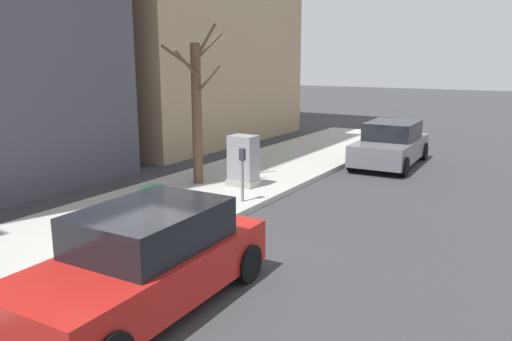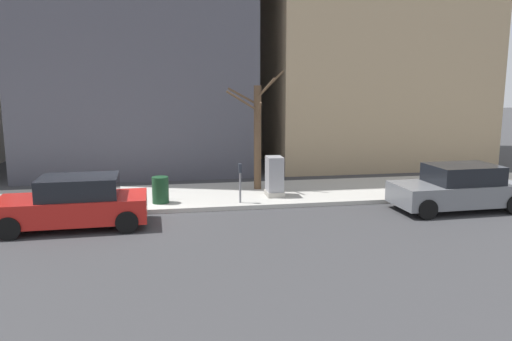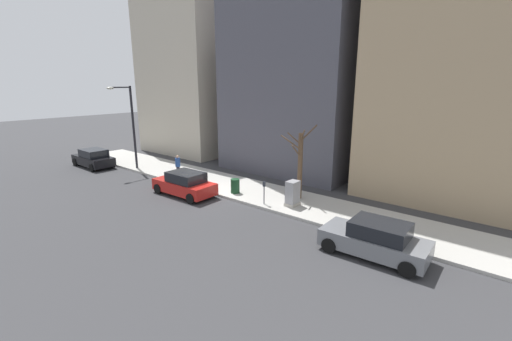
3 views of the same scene
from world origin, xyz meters
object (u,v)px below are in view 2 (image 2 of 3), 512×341
utility_box (274,177)px  bare_tree (257,133)px  parked_car_grey (458,188)px  trash_bin (160,190)px  parking_meter (240,179)px  parked_car_red (75,203)px

utility_box → bare_tree: size_ratio=0.32×
parked_car_grey → trash_bin: size_ratio=4.73×
parking_meter → trash_bin: (0.45, 2.67, -0.38)m
parking_meter → trash_bin: 2.74m
utility_box → bare_tree: 1.98m
parking_meter → utility_box: utility_box is taller
parked_car_red → parking_meter: parked_car_red is taller
parking_meter → bare_tree: size_ratio=0.30×
parking_meter → utility_box: bearing=-58.2°
parked_car_grey → trash_bin: (2.10, 9.74, -0.14)m
utility_box → trash_bin: bearing=95.6°
parked_car_red → trash_bin: (2.03, -2.42, -0.14)m
parked_car_grey → utility_box: size_ratio=2.98×
parked_car_grey → trash_bin: bearing=75.8°
parked_car_grey → trash_bin: parked_car_grey is taller
parking_meter → trash_bin: size_ratio=1.50×
parking_meter → parked_car_red: bearing=107.2°
utility_box → trash_bin: size_ratio=1.59×
parked_car_grey → utility_box: 6.22m
parked_car_grey → parking_meter: size_ratio=3.16×
parked_car_red → parking_meter: size_ratio=3.15×
parked_car_red → bare_tree: bare_tree is taller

